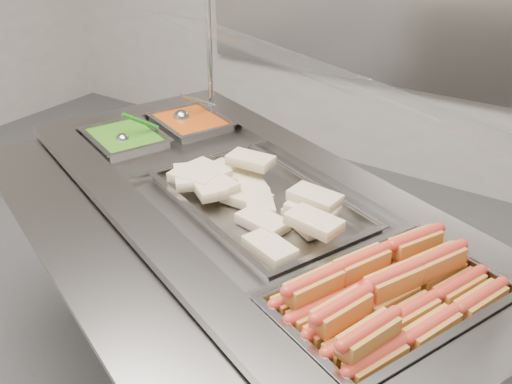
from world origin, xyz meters
The scene contains 11 objects.
steam_counter centered at (0.13, 0.44, 0.43)m, with size 1.97×1.42×0.86m.
tray_rail centered at (-0.05, -0.01, 0.82)m, with size 1.69×0.95×0.05m.
sneeze_guard centered at (0.21, 0.64, 1.21)m, with size 1.58×0.85×0.42m.
pan_hotdogs centered at (0.69, 0.22, 0.82)m, with size 0.50×0.61×0.10m.
pan_wraps centered at (0.18, 0.42, 0.84)m, with size 0.75×0.60×0.07m.
pan_beans centered at (-0.39, 0.80, 0.82)m, with size 0.35×0.32×0.10m.
pan_peas centered at (-0.50, 0.54, 0.82)m, with size 0.35×0.32×0.10m.
hotdogs_in_buns centered at (0.68, 0.21, 0.87)m, with size 0.45×0.56×0.11m.
tortilla_wraps centered at (0.15, 0.41, 0.88)m, with size 0.64×0.41×0.10m.
ladle centered at (-0.43, 0.80, 0.87)m, with size 0.10×0.18×0.14m.
serving_spoon centered at (-0.47, 0.53, 0.87)m, with size 0.09×0.17×0.13m.
Camera 1 is at (1.00, -0.82, 1.70)m, focal length 40.00 mm.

